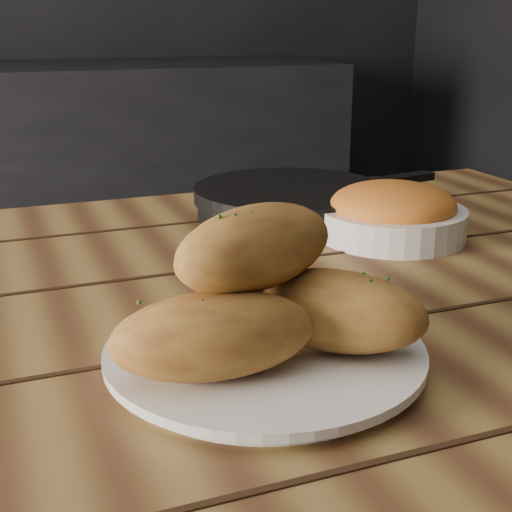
% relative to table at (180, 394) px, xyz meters
% --- Properties ---
extents(table, '(1.42, 0.96, 0.75)m').
position_rel_table_xyz_m(table, '(0.00, 0.00, 0.00)').
color(table, olive).
rests_on(table, ground).
extents(plate, '(0.27, 0.27, 0.02)m').
position_rel_table_xyz_m(plate, '(0.04, -0.15, 0.11)').
color(plate, white).
rests_on(plate, table).
extents(bread_rolls, '(0.27, 0.24, 0.12)m').
position_rel_table_xyz_m(bread_rolls, '(0.03, -0.15, 0.16)').
color(bread_rolls, '#C48936').
rests_on(bread_rolls, plate).
extents(skillet, '(0.41, 0.28, 0.05)m').
position_rel_table_xyz_m(skillet, '(0.25, 0.28, 0.12)').
color(skillet, black).
rests_on(skillet, table).
extents(bowl, '(0.19, 0.19, 0.07)m').
position_rel_table_xyz_m(bowl, '(0.33, 0.14, 0.13)').
color(bowl, white).
rests_on(bowl, table).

